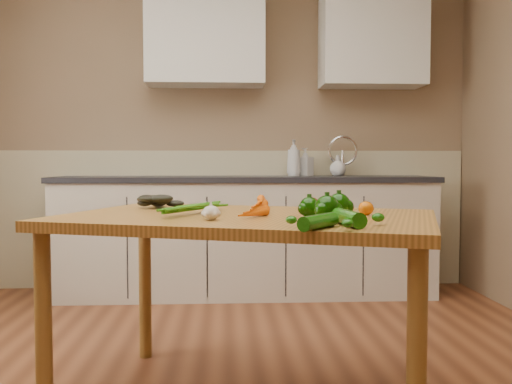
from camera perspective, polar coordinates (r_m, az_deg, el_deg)
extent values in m
cube|color=#8F7355|center=(4.65, -3.71, 6.60)|extent=(4.00, 0.02, 2.60)
cube|color=#C3B992|center=(4.64, -3.69, -2.67)|extent=(3.98, 0.03, 1.10)
cube|color=#BEB29E|center=(4.36, -1.09, -4.61)|extent=(2.80, 0.60, 0.86)
cube|color=#27272C|center=(4.32, -1.09, 1.31)|extent=(2.84, 0.64, 0.04)
cube|color=#99999E|center=(4.42, 9.12, 0.79)|extent=(0.55, 0.42, 0.10)
cylinder|color=silver|center=(4.59, 8.67, 3.12)|extent=(0.02, 0.02, 0.24)
cube|color=silver|center=(4.55, -5.07, 14.95)|extent=(0.90, 0.35, 0.70)
cube|color=silver|center=(4.69, 11.56, 14.54)|extent=(0.80, 0.35, 0.70)
cube|color=#AC7332|center=(2.33, -0.90, -2.81)|extent=(1.71, 1.38, 0.04)
cylinder|color=brown|center=(2.35, -20.49, -12.83)|extent=(0.06, 0.06, 0.75)
cylinder|color=brown|center=(1.92, 15.76, -16.39)|extent=(0.06, 0.06, 0.75)
cylinder|color=brown|center=(3.03, -11.04, -9.11)|extent=(0.06, 0.06, 0.75)
cylinder|color=brown|center=(2.71, 15.86, -10.62)|extent=(0.06, 0.06, 0.75)
imported|color=silver|center=(4.43, 3.79, 3.43)|extent=(0.11, 0.11, 0.28)
imported|color=silver|center=(4.52, 4.94, 3.02)|extent=(0.14, 0.14, 0.22)
imported|color=silver|center=(4.52, 8.19, 2.64)|extent=(0.17, 0.17, 0.16)
ellipsoid|color=beige|center=(2.12, -4.52, -2.09)|extent=(0.06, 0.06, 0.05)
sphere|color=#0B3102|center=(2.22, 5.35, -1.55)|extent=(0.08, 0.08, 0.08)
sphere|color=#0B3102|center=(2.24, 8.28, -1.34)|extent=(0.09, 0.09, 0.09)
sphere|color=#0B3102|center=(2.10, 7.11, -1.63)|extent=(0.09, 0.09, 0.09)
ellipsoid|color=#841202|center=(2.43, 5.56, -1.31)|extent=(0.07, 0.07, 0.07)
ellipsoid|color=#C45704|center=(2.47, 8.79, -1.38)|extent=(0.06, 0.06, 0.06)
ellipsoid|color=#C45704|center=(2.34, 10.94, -1.61)|extent=(0.06, 0.06, 0.06)
cylinder|color=#114807|center=(1.94, 9.23, -2.58)|extent=(0.08, 0.22, 0.05)
cylinder|color=#114807|center=(1.84, 6.28, -2.96)|extent=(0.16, 0.19, 0.05)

